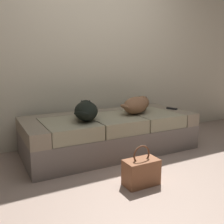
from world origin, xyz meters
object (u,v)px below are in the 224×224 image
at_px(couch, 110,133).
at_px(tv_remote, 172,109).
at_px(handbag, 141,172).
at_px(dog_dark, 86,110).
at_px(dog_tan, 137,105).

relative_size(couch, tv_remote, 14.10).
height_order(tv_remote, handbag, tv_remote).
bearing_deg(dog_dark, handbag, -78.57).
relative_size(dog_dark, handbag, 1.60).
height_order(dog_dark, tv_remote, dog_dark).
relative_size(dog_tan, handbag, 1.55).
height_order(dog_dark, dog_tan, dog_tan).
bearing_deg(dog_tan, couch, 174.84).
bearing_deg(dog_dark, couch, 12.27).
distance_m(dog_tan, tv_remote, 0.59).
bearing_deg(handbag, tv_remote, 38.63).
height_order(dog_dark, handbag, dog_dark).
xyz_separation_m(couch, tv_remote, (0.95, -0.05, 0.24)).
xyz_separation_m(dog_dark, tv_remote, (1.30, 0.03, -0.10)).
relative_size(tv_remote, handbag, 0.40).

